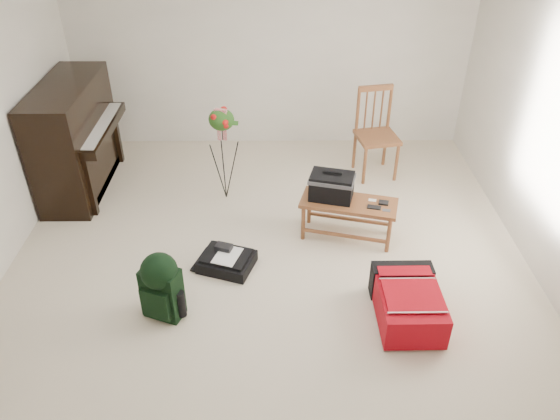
{
  "coord_description": "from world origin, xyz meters",
  "views": [
    {
      "loc": [
        0.07,
        -3.96,
        3.38
      ],
      "look_at": [
        0.11,
        0.35,
        0.47
      ],
      "focal_mm": 35.0,
      "sensor_mm": 36.0,
      "label": 1
    }
  ],
  "objects_px": {
    "red_suitcase": "(407,299)",
    "green_backpack": "(161,284)",
    "dining_chair": "(377,134)",
    "piano": "(76,140)",
    "bench": "(336,193)",
    "black_duffel": "(227,260)",
    "flower_stand": "(224,155)"
  },
  "relations": [
    {
      "from": "green_backpack",
      "to": "flower_stand",
      "type": "relative_size",
      "value": 0.57
    },
    {
      "from": "green_backpack",
      "to": "dining_chair",
      "type": "bearing_deg",
      "value": 69.76
    },
    {
      "from": "black_duffel",
      "to": "flower_stand",
      "type": "bearing_deg",
      "value": 113.39
    },
    {
      "from": "bench",
      "to": "green_backpack",
      "type": "distance_m",
      "value": 1.93
    },
    {
      "from": "black_duffel",
      "to": "flower_stand",
      "type": "xyz_separation_m",
      "value": [
        -0.1,
        1.24,
        0.47
      ]
    },
    {
      "from": "black_duffel",
      "to": "red_suitcase",
      "type": "bearing_deg",
      "value": -3.17
    },
    {
      "from": "piano",
      "to": "red_suitcase",
      "type": "height_order",
      "value": "piano"
    },
    {
      "from": "red_suitcase",
      "to": "black_duffel",
      "type": "distance_m",
      "value": 1.71
    },
    {
      "from": "piano",
      "to": "black_duffel",
      "type": "height_order",
      "value": "piano"
    },
    {
      "from": "red_suitcase",
      "to": "flower_stand",
      "type": "height_order",
      "value": "flower_stand"
    },
    {
      "from": "dining_chair",
      "to": "red_suitcase",
      "type": "bearing_deg",
      "value": -102.84
    },
    {
      "from": "bench",
      "to": "red_suitcase",
      "type": "xyz_separation_m",
      "value": [
        0.51,
        -1.14,
        -0.34
      ]
    },
    {
      "from": "bench",
      "to": "green_backpack",
      "type": "height_order",
      "value": "bench"
    },
    {
      "from": "piano",
      "to": "bench",
      "type": "relative_size",
      "value": 1.48
    },
    {
      "from": "piano",
      "to": "black_duffel",
      "type": "distance_m",
      "value": 2.4
    },
    {
      "from": "red_suitcase",
      "to": "black_duffel",
      "type": "height_order",
      "value": "red_suitcase"
    },
    {
      "from": "bench",
      "to": "dining_chair",
      "type": "xyz_separation_m",
      "value": [
        0.6,
        1.3,
        0.0
      ]
    },
    {
      "from": "piano",
      "to": "green_backpack",
      "type": "bearing_deg",
      "value": -58.9
    },
    {
      "from": "piano",
      "to": "flower_stand",
      "type": "distance_m",
      "value": 1.71
    },
    {
      "from": "dining_chair",
      "to": "bench",
      "type": "bearing_deg",
      "value": -125.42
    },
    {
      "from": "black_duffel",
      "to": "green_backpack",
      "type": "relative_size",
      "value": 0.93
    },
    {
      "from": "dining_chair",
      "to": "green_backpack",
      "type": "height_order",
      "value": "dining_chair"
    },
    {
      "from": "green_backpack",
      "to": "flower_stand",
      "type": "xyz_separation_m",
      "value": [
        0.39,
        1.88,
        0.2
      ]
    },
    {
      "from": "bench",
      "to": "flower_stand",
      "type": "height_order",
      "value": "flower_stand"
    },
    {
      "from": "green_backpack",
      "to": "red_suitcase",
      "type": "bearing_deg",
      "value": 21.05
    },
    {
      "from": "red_suitcase",
      "to": "green_backpack",
      "type": "height_order",
      "value": "green_backpack"
    },
    {
      "from": "green_backpack",
      "to": "black_duffel",
      "type": "bearing_deg",
      "value": 73.83
    },
    {
      "from": "dining_chair",
      "to": "black_duffel",
      "type": "distance_m",
      "value": 2.5
    },
    {
      "from": "red_suitcase",
      "to": "piano",
      "type": "bearing_deg",
      "value": 146.89
    },
    {
      "from": "red_suitcase",
      "to": "green_backpack",
      "type": "xyz_separation_m",
      "value": [
        -2.06,
        0.01,
        0.18
      ]
    },
    {
      "from": "piano",
      "to": "bench",
      "type": "xyz_separation_m",
      "value": [
        2.85,
        -1.02,
        -0.08
      ]
    },
    {
      "from": "piano",
      "to": "green_backpack",
      "type": "xyz_separation_m",
      "value": [
        1.3,
        -2.15,
        -0.25
      ]
    }
  ]
}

